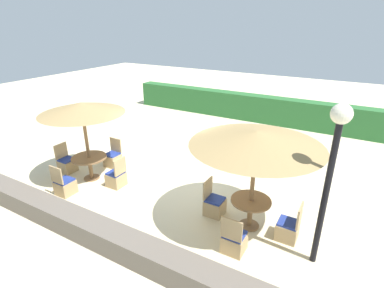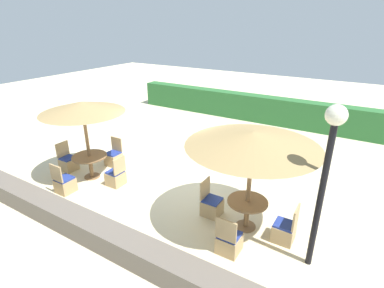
{
  "view_description": "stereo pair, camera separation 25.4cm",
  "coord_description": "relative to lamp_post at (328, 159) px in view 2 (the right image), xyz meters",
  "views": [
    {
      "loc": [
        4.39,
        -7.1,
        4.58
      ],
      "look_at": [
        0.0,
        0.6,
        0.9
      ],
      "focal_mm": 28.0,
      "sensor_mm": 36.0,
      "label": 1
    },
    {
      "loc": [
        4.61,
        -6.97,
        4.58
      ],
      "look_at": [
        0.0,
        0.6,
        0.9
      ],
      "focal_mm": 28.0,
      "sensor_mm": 36.0,
      "label": 2
    }
  ],
  "objects": [
    {
      "name": "ground_plane",
      "position": [
        -4.19,
        1.71,
        -2.35
      ],
      "size": [
        40.0,
        40.0,
        0.0
      ],
      "primitive_type": "plane",
      "color": "beige"
    },
    {
      "name": "hedge_row",
      "position": [
        -4.19,
        8.38,
        -1.73
      ],
      "size": [
        13.0,
        0.7,
        1.25
      ],
      "primitive_type": "cube",
      "color": "#2D6B33",
      "rests_on": "ground_plane"
    },
    {
      "name": "stone_border",
      "position": [
        -4.19,
        -1.8,
        -2.09
      ],
      "size": [
        10.0,
        0.56,
        0.51
      ],
      "primitive_type": "cube",
      "color": "#6B6056",
      "rests_on": "ground_plane"
    },
    {
      "name": "lamp_post",
      "position": [
        0.0,
        0.0,
        0.0
      ],
      "size": [
        0.36,
        0.36,
        3.32
      ],
      "color": "black",
      "rests_on": "ground_plane"
    },
    {
      "name": "parasol_front_right",
      "position": [
        -1.53,
        0.42,
        -0.1
      ],
      "size": [
        2.91,
        2.91,
        2.42
      ],
      "color": "olive",
      "rests_on": "ground_plane"
    },
    {
      "name": "round_table_front_right",
      "position": [
        -1.53,
        0.42,
        -1.81
      ],
      "size": [
        0.94,
        0.94,
        0.73
      ],
      "color": "olive",
      "rests_on": "ground_plane"
    },
    {
      "name": "patio_chair_front_right_south",
      "position": [
        -1.53,
        -0.56,
        -2.09
      ],
      "size": [
        0.46,
        0.46,
        0.93
      ],
      "color": "tan",
      "rests_on": "ground_plane"
    },
    {
      "name": "patio_chair_front_right_west",
      "position": [
        -2.47,
        0.44,
        -2.09
      ],
      "size": [
        0.46,
        0.46,
        0.93
      ],
      "rotation": [
        0.0,
        0.0,
        -1.57
      ],
      "color": "tan",
      "rests_on": "ground_plane"
    },
    {
      "name": "patio_chair_front_right_east",
      "position": [
        -0.62,
        0.41,
        -2.09
      ],
      "size": [
        0.46,
        0.46,
        0.93
      ],
      "rotation": [
        0.0,
        0.0,
        1.57
      ],
      "color": "tan",
      "rests_on": "ground_plane"
    },
    {
      "name": "parasol_front_left",
      "position": [
        -6.6,
        0.22,
        -0.09
      ],
      "size": [
        2.42,
        2.42,
        2.43
      ],
      "color": "olive",
      "rests_on": "ground_plane"
    },
    {
      "name": "round_table_front_left",
      "position": [
        -6.6,
        0.22,
        -1.78
      ],
      "size": [
        1.05,
        1.05,
        0.73
      ],
      "color": "olive",
      "rests_on": "ground_plane"
    },
    {
      "name": "patio_chair_front_left_south",
      "position": [
        -6.55,
        -0.8,
        -2.09
      ],
      "size": [
        0.46,
        0.46,
        0.93
      ],
      "color": "tan",
      "rests_on": "ground_plane"
    },
    {
      "name": "patio_chair_front_left_west",
      "position": [
        -7.64,
        0.17,
        -2.09
      ],
      "size": [
        0.46,
        0.46,
        0.93
      ],
      "rotation": [
        0.0,
        0.0,
        -1.57
      ],
      "color": "tan",
      "rests_on": "ground_plane"
    },
    {
      "name": "patio_chair_front_left_east",
      "position": [
        -5.6,
        0.27,
        -2.09
      ],
      "size": [
        0.46,
        0.46,
        0.93
      ],
      "rotation": [
        0.0,
        0.0,
        1.57
      ],
      "color": "tan",
      "rests_on": "ground_plane"
    },
    {
      "name": "patio_chair_front_left_north",
      "position": [
        -6.64,
        1.23,
        -2.09
      ],
      "size": [
        0.46,
        0.46,
        0.93
      ],
      "rotation": [
        0.0,
        0.0,
        3.14
      ],
      "color": "tan",
      "rests_on": "ground_plane"
    }
  ]
}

